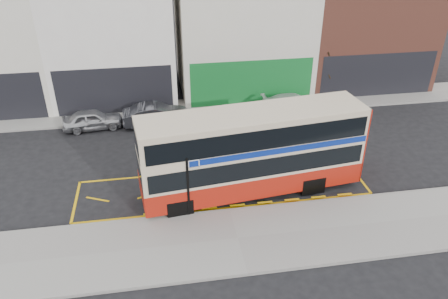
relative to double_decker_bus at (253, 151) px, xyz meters
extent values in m
plane|color=black|center=(-1.35, -1.16, -2.19)|extent=(120.00, 120.00, 0.00)
cube|color=gray|center=(-1.35, -3.46, -2.12)|extent=(40.00, 4.00, 0.15)
cube|color=gray|center=(-1.35, -1.54, -2.12)|extent=(40.00, 0.15, 0.15)
cube|color=gray|center=(-1.35, 9.84, -2.12)|extent=(50.00, 3.00, 0.15)
cube|color=white|center=(-6.85, 13.84, 2.31)|extent=(8.00, 8.00, 9.00)
cube|color=black|center=(-6.85, 9.86, -0.59)|extent=(7.36, 0.06, 3.20)
cube|color=black|center=(-6.85, 9.88, -0.79)|extent=(5.60, 0.04, 2.00)
cube|color=silver|center=(2.15, 13.84, 2.06)|extent=(9.00, 8.00, 8.50)
cube|color=#136C2A|center=(2.15, 9.86, -0.59)|extent=(8.28, 0.06, 3.20)
cube|color=black|center=(2.15, 9.88, -0.79)|extent=(6.30, 0.04, 2.00)
cube|color=brown|center=(11.15, 13.84, 1.56)|extent=(9.00, 8.00, 7.50)
cube|color=black|center=(11.15, 9.86, -0.59)|extent=(8.28, 0.06, 3.20)
cube|color=black|center=(11.15, 9.88, -0.79)|extent=(6.30, 0.04, 2.00)
cube|color=beige|center=(-0.03, 0.00, 0.05)|extent=(10.61, 3.56, 3.83)
cube|color=#A1190D|center=(-0.03, 0.00, -1.34)|extent=(10.65, 3.60, 1.04)
cube|color=#A1190D|center=(5.11, 0.60, 0.05)|extent=(0.34, 2.39, 3.83)
cube|color=black|center=(-0.03, 0.00, -0.21)|extent=(10.20, 3.57, 0.90)
cube|color=black|center=(-0.03, 0.00, 1.21)|extent=(10.20, 3.57, 0.95)
cube|color=navy|center=(0.91, 0.11, 0.55)|extent=(8.55, 3.36, 0.28)
cube|color=black|center=(-5.18, -0.61, -0.44)|extent=(0.31, 2.17, 1.51)
cube|color=black|center=(-5.18, -0.61, 1.21)|extent=(0.31, 2.17, 0.95)
cube|color=black|center=(-5.17, -0.60, 0.46)|extent=(0.24, 1.65, 0.33)
cube|color=beige|center=(-0.03, 0.00, 1.92)|extent=(10.60, 3.46, 0.11)
cylinder|color=black|center=(-3.57, -1.49, -1.72)|extent=(0.97, 0.37, 0.95)
cylinder|color=black|center=(-3.82, 0.62, -1.72)|extent=(0.97, 0.37, 0.95)
cylinder|color=black|center=(2.81, -0.74, -1.72)|extent=(0.97, 0.37, 0.95)
cylinder|color=black|center=(2.57, 1.37, -1.72)|extent=(0.97, 0.37, 0.95)
cube|color=black|center=(-3.18, -1.56, -0.58)|extent=(0.11, 0.11, 2.93)
cube|color=white|center=(-2.89, -1.53, 0.59)|extent=(0.53, 0.10, 0.43)
cube|color=white|center=(-3.19, -1.50, -0.19)|extent=(0.34, 0.07, 0.49)
imported|color=silver|center=(-8.20, 8.05, -1.58)|extent=(3.69, 1.78, 1.22)
imported|color=#484951|center=(-4.34, 7.96, -1.52)|extent=(4.15, 1.56, 1.35)
imported|color=silver|center=(4.68, 8.30, -1.57)|extent=(4.28, 1.77, 1.24)
cylinder|color=#302415|center=(7.46, 10.53, -1.36)|extent=(0.24, 0.24, 1.66)
camera|label=1|loc=(-4.15, -17.01, 10.12)|focal=35.00mm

